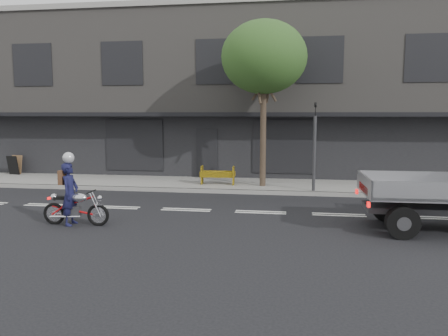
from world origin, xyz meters
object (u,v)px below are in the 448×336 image
(traffic_light_pole, at_px, (314,152))
(sandwich_board, at_px, (13,165))
(rider, at_px, (70,194))
(construction_barrier, at_px, (217,176))
(street_tree, at_px, (264,58))
(motorcycle, at_px, (76,207))

(traffic_light_pole, bearing_deg, sandwich_board, 170.73)
(rider, height_order, construction_barrier, rider)
(street_tree, xyz_separation_m, sandwich_board, (-12.11, 1.45, -4.67))
(rider, bearing_deg, motorcycle, -91.36)
(motorcycle, xyz_separation_m, rider, (-0.15, -0.00, 0.36))
(traffic_light_pole, xyz_separation_m, construction_barrier, (-3.88, 0.73, -1.10))
(motorcycle, relative_size, construction_barrier, 1.35)
(rider, relative_size, construction_barrier, 1.22)
(construction_barrier, xyz_separation_m, sandwich_board, (-10.24, 1.57, 0.06))
(street_tree, distance_m, motorcycle, 9.39)
(street_tree, relative_size, motorcycle, 3.51)
(motorcycle, bearing_deg, rider, 178.64)
(traffic_light_pole, distance_m, sandwich_board, 14.34)
(sandwich_board, bearing_deg, rider, -40.31)
(rider, distance_m, sandwich_board, 10.73)
(rider, height_order, sandwich_board, rider)
(construction_barrier, bearing_deg, motorcycle, -114.48)
(motorcycle, relative_size, rider, 1.10)
(motorcycle, xyz_separation_m, sandwich_board, (-7.32, 7.97, 0.10))
(street_tree, height_order, traffic_light_pole, street_tree)
(traffic_light_pole, xyz_separation_m, rider, (-6.94, -5.66, -0.78))
(rider, bearing_deg, sandwich_board, 40.63)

